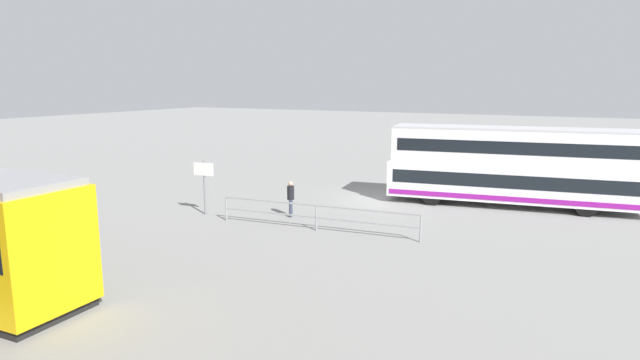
# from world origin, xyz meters

# --- Properties ---
(ground_plane) EXTENTS (160.00, 160.00, 0.00)m
(ground_plane) POSITION_xyz_m (0.00, 0.00, 0.00)
(ground_plane) COLOR gray
(double_decker_bus) EXTENTS (12.07, 4.07, 3.86)m
(double_decker_bus) POSITION_xyz_m (-5.99, -1.58, 1.97)
(double_decker_bus) COLOR white
(double_decker_bus) RESTS_ON ground
(pedestrian_near_railing) EXTENTS (0.43, 0.43, 1.63)m
(pedestrian_near_railing) POSITION_xyz_m (2.49, 5.25, 0.93)
(pedestrian_near_railing) COLOR #33384C
(pedestrian_near_railing) RESTS_ON ground
(pedestrian_railing) EXTENTS (8.61, 0.85, 1.08)m
(pedestrian_railing) POSITION_xyz_m (0.37, 6.78, 0.74)
(pedestrian_railing) COLOR gray
(pedestrian_railing) RESTS_ON ground
(info_sign) EXTENTS (1.01, 0.17, 2.51)m
(info_sign) POSITION_xyz_m (6.21, 6.71, 1.72)
(info_sign) COLOR slate
(info_sign) RESTS_ON ground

